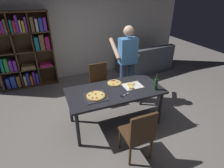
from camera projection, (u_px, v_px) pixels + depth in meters
name	position (u px, v px, depth m)	size (l,w,h in m)	color
ground_plane	(115.00, 122.00, 3.59)	(12.00, 12.00, 0.00)	gray
back_wall	(80.00, 29.00, 5.06)	(6.40, 0.10, 2.80)	silver
dining_table	(115.00, 93.00, 3.28)	(1.77, 0.86, 0.75)	#232328
chair_near_camera	(139.00, 132.00, 2.60)	(0.42, 0.42, 0.90)	#472D19
chair_far_side	(100.00, 81.00, 4.10)	(0.42, 0.42, 0.90)	#472D19
couch	(145.00, 62.00, 5.71)	(1.79, 1.06, 0.85)	#4C515B
bookshelf	(24.00, 51.00, 4.56)	(1.40, 0.35, 1.95)	#513823
person_serving_pizza	(127.00, 61.00, 3.88)	(0.55, 0.54, 1.75)	#38476B
pepperoni_pizza_on_tray	(96.00, 96.00, 3.02)	(0.38, 0.38, 0.04)	#2D2D33
pizza_slices_on_towel	(132.00, 86.00, 3.37)	(0.36, 0.28, 0.03)	white
wine_bottle	(156.00, 84.00, 3.20)	(0.07, 0.07, 0.32)	#194723
kitchen_scissors	(123.00, 96.00, 3.06)	(0.20, 0.12, 0.01)	silver
second_pizza_plain	(114.00, 83.00, 3.46)	(0.28, 0.28, 0.03)	tan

